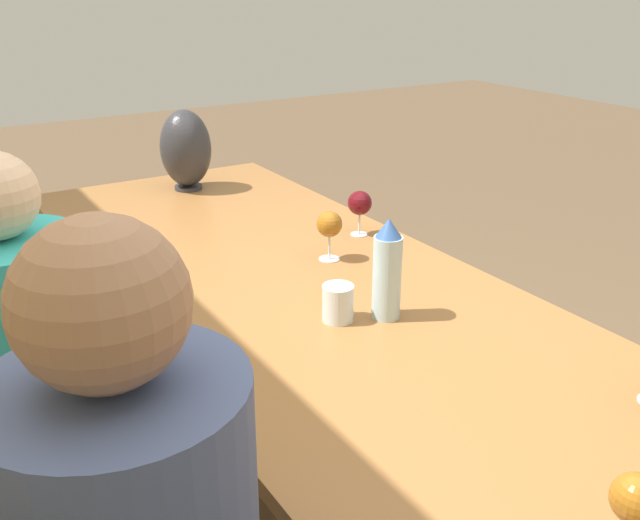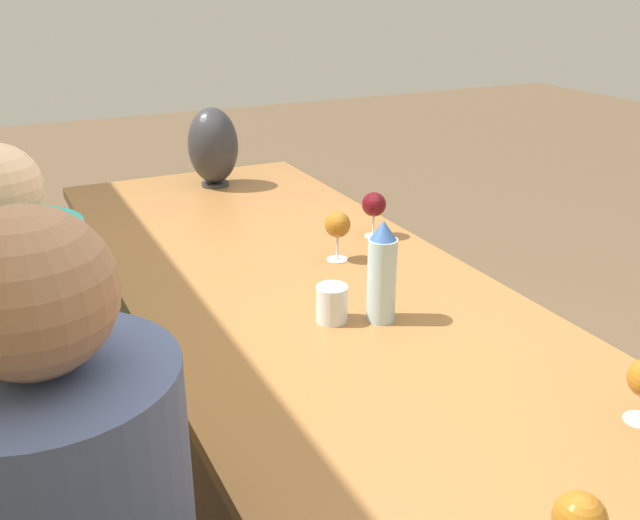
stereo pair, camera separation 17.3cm
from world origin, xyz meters
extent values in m
cube|color=#936033|center=(0.00, 0.00, 0.73)|extent=(3.11, 0.98, 0.04)
cylinder|color=#936033|center=(1.46, -0.39, 0.36)|extent=(0.07, 0.07, 0.71)
cylinder|color=#936033|center=(1.46, 0.39, 0.36)|extent=(0.07, 0.07, 0.71)
cylinder|color=#ADCCD6|center=(-0.02, -0.07, 0.86)|extent=(0.07, 0.07, 0.22)
cone|color=#33599E|center=(-0.02, -0.07, 0.99)|extent=(0.07, 0.07, 0.05)
cylinder|color=silver|center=(0.03, 0.04, 0.80)|extent=(0.08, 0.08, 0.09)
cylinder|color=#2D2D33|center=(1.31, -0.08, 0.76)|extent=(0.11, 0.11, 0.01)
ellipsoid|color=#2D2D33|center=(1.31, -0.08, 0.92)|extent=(0.20, 0.20, 0.30)
cylinder|color=silver|center=(-0.62, -0.30, 0.75)|extent=(0.06, 0.06, 0.00)
cylinder|color=silver|center=(0.51, -0.36, 0.75)|extent=(0.06, 0.06, 0.00)
cylinder|color=silver|center=(0.51, -0.36, 0.79)|extent=(0.01, 0.01, 0.07)
sphere|color=#510C14|center=(0.51, -0.36, 0.86)|extent=(0.08, 0.08, 0.08)
sphere|color=#995B19|center=(-0.86, 0.11, 0.87)|extent=(0.08, 0.08, 0.08)
cylinder|color=silver|center=(0.38, -0.16, 0.75)|extent=(0.06, 0.06, 0.00)
cylinder|color=silver|center=(0.38, -0.16, 0.79)|extent=(0.01, 0.01, 0.08)
sphere|color=#995B19|center=(0.38, -0.16, 0.87)|extent=(0.08, 0.08, 0.08)
cube|color=brown|center=(0.36, 0.74, 0.46)|extent=(0.44, 0.44, 0.04)
cylinder|color=brown|center=(0.17, 0.55, 0.22)|extent=(0.04, 0.04, 0.44)
cylinder|color=brown|center=(0.55, 0.55, 0.22)|extent=(0.04, 0.04, 0.44)
sphere|color=#9E7051|center=(-0.53, 0.74, 1.20)|extent=(0.22, 0.22, 0.22)
cube|color=#2D2D38|center=(0.36, 0.68, 0.24)|extent=(0.27, 0.20, 0.48)
cylinder|color=#33B7BC|center=(0.36, 0.74, 0.74)|extent=(0.36, 0.36, 0.52)
camera|label=1|loc=(-1.31, 0.92, 1.57)|focal=40.00mm
camera|label=2|loc=(-1.40, 0.77, 1.57)|focal=40.00mm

